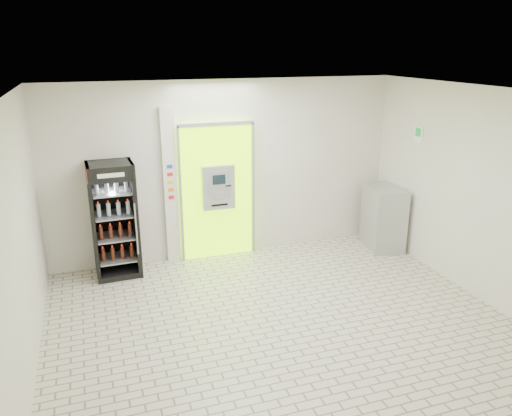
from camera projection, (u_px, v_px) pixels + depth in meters
name	position (u px, v px, depth m)	size (l,w,h in m)	color
ground	(279.00, 320.00, 6.70)	(6.00, 6.00, 0.00)	#C1B5A0
room_shell	(281.00, 188.00, 6.13)	(6.00, 6.00, 6.00)	silver
atm_assembly	(217.00, 190.00, 8.45)	(1.30, 0.24, 2.33)	#A0FF01
pillar	(170.00, 187.00, 8.20)	(0.22, 0.11, 2.60)	silver
beverage_cooler	(114.00, 222.00, 7.81)	(0.71, 0.67, 1.83)	black
steel_cabinet	(383.00, 218.00, 8.96)	(0.72, 0.93, 1.12)	#A2A5A9
exit_sign	(419.00, 134.00, 8.21)	(0.02, 0.22, 0.26)	white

